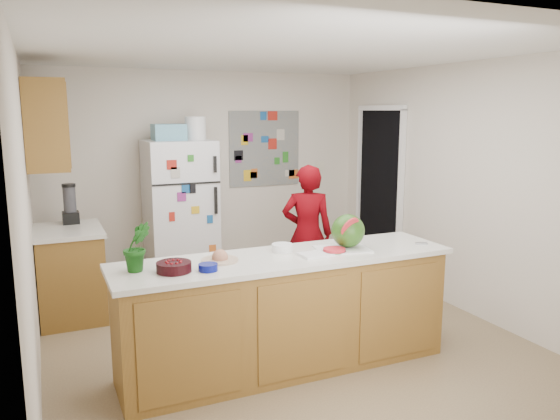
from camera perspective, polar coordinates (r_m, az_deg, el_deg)
name	(u,v)px	position (r m, az deg, el deg)	size (l,w,h in m)	color
floor	(283,340)	(5.05, 0.30, -13.44)	(4.00, 4.50, 0.02)	brown
wall_back	(208,175)	(6.79, -7.55, 3.68)	(4.00, 0.02, 2.50)	beige
wall_left	(26,221)	(4.29, -25.01, -1.07)	(0.02, 4.50, 2.50)	beige
wall_right	(465,189)	(5.80, 18.76, 2.10)	(0.02, 4.50, 2.50)	beige
ceiling	(283,51)	(4.65, 0.33, 16.32)	(4.00, 4.50, 0.02)	white
doorway	(380,192)	(6.94, 10.41, 1.83)	(0.03, 0.85, 2.04)	black
peninsula_base	(286,315)	(4.38, 0.61, -10.89)	(2.60, 0.62, 0.88)	brown
peninsula_top	(286,258)	(4.23, 0.62, -5.07)	(2.68, 0.70, 0.04)	silver
side_counter_base	(71,275)	(5.79, -21.04, -6.37)	(0.60, 0.80, 0.86)	brown
side_counter_top	(67,231)	(5.68, -21.33, -2.01)	(0.64, 0.84, 0.04)	silver
upper_cabinets	(45,125)	(5.52, -23.36, 8.20)	(0.35, 1.00, 0.80)	brown
refrigerator	(180,215)	(6.37, -10.37, -0.47)	(0.75, 0.70, 1.70)	silver
fridge_top_bin	(169,132)	(6.25, -11.55, 7.97)	(0.35, 0.28, 0.18)	#5999B2
photo_collage	(265,149)	(6.99, -1.61, 6.43)	(0.95, 0.01, 0.95)	slate
person	(307,234)	(5.80, 2.87, -2.51)	(0.54, 0.35, 1.48)	#5E0208
blender_appliance	(70,205)	(5.89, -21.10, 0.49)	(0.12, 0.12, 0.38)	black
cutting_board	(342,249)	(4.44, 6.54, -4.07)	(0.42, 0.31, 0.01)	white
watermelon	(348,231)	(4.45, 7.11, -2.17)	(0.27, 0.27, 0.27)	#286015
watermelon_slice	(334,250)	(4.34, 5.69, -4.15)	(0.18, 0.18, 0.02)	#C62A4D
cherry_bowl	(174,267)	(3.88, -11.02, -5.86)	(0.24, 0.24, 0.07)	black
white_bowl	(282,248)	(4.35, 0.25, -3.96)	(0.17, 0.17, 0.06)	silver
cobalt_bowl	(208,267)	(3.87, -7.53, -5.96)	(0.14, 0.14, 0.05)	#050B63
plate	(220,260)	(4.11, -6.29, -5.22)	(0.27, 0.27, 0.02)	#B9A58F
paper_towel	(313,255)	(4.22, 3.49, -4.71)	(0.20, 0.18, 0.02)	white
keys	(422,243)	(4.74, 14.57, -3.40)	(0.10, 0.04, 0.01)	gray
potted_plant	(137,247)	(3.92, -14.71, -3.72)	(0.19, 0.16, 0.35)	#10470C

